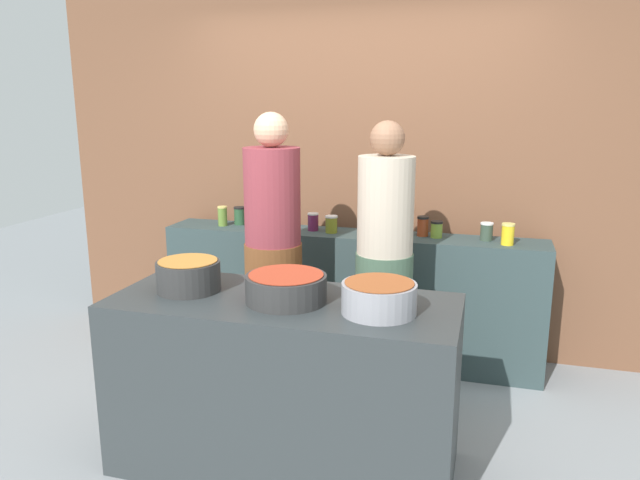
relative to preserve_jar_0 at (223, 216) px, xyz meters
name	(u,v)px	position (x,y,z in m)	size (l,w,h in m)	color
ground	(303,434)	(0.97, -1.09, -1.01)	(12.00, 12.00, 0.00)	gray
storefront_wall	(361,148)	(0.97, 0.36, 0.49)	(4.80, 0.12, 3.00)	brown
display_shelf	(349,296)	(0.97, 0.01, -0.54)	(2.70, 0.36, 0.93)	#2E3E3F
prep_table	(284,384)	(0.97, -1.39, -0.56)	(1.70, 0.70, 0.90)	#2D3234
preserve_jar_0	(223,216)	(0.00, 0.00, 0.00)	(0.07, 0.07, 0.15)	olive
preserve_jar_1	(239,216)	(0.10, 0.08, -0.01)	(0.08, 0.08, 0.13)	#284C2E
preserve_jar_2	(313,222)	(0.70, 0.02, -0.01)	(0.08, 0.08, 0.13)	#591C42
preserve_jar_3	(331,224)	(0.84, -0.01, -0.01)	(0.09, 0.09, 0.12)	olive
preserve_jar_4	(372,226)	(1.14, -0.04, 0.00)	(0.07, 0.07, 0.14)	gold
preserve_jar_5	(398,225)	(1.30, 0.07, -0.01)	(0.08, 0.08, 0.13)	#501457
preserve_jar_6	(423,226)	(1.47, 0.06, 0.00)	(0.08, 0.08, 0.14)	#923A1C
preserve_jar_7	(437,229)	(1.57, 0.04, -0.02)	(0.08, 0.08, 0.11)	olive
preserve_jar_8	(487,232)	(1.89, 0.04, -0.01)	(0.09, 0.09, 0.12)	#344437
preserve_jar_9	(508,234)	(2.03, -0.05, 0.00)	(0.08, 0.08, 0.14)	yellow
cooking_pot_left	(189,276)	(0.45, -1.38, -0.03)	(0.32, 0.32, 0.16)	#2D2D2D
cooking_pot_center	(286,288)	(0.99, -1.41, -0.04)	(0.39, 0.39, 0.14)	#2D2D2D
cooking_pot_right	(379,298)	(1.45, -1.44, -0.04)	(0.34, 0.34, 0.15)	gray
cook_with_tongs	(274,269)	(0.62, -0.59, -0.20)	(0.36, 0.36, 1.78)	brown
cook_in_cap	(384,279)	(1.31, -0.55, -0.22)	(0.35, 0.35, 1.73)	#415D49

